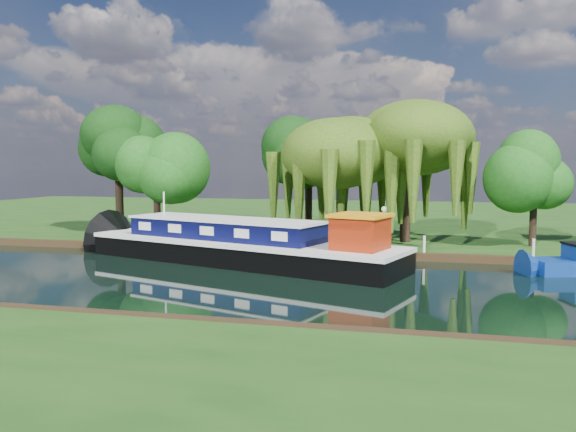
# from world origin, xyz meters

# --- Properties ---
(ground) EXTENTS (120.00, 120.00, 0.00)m
(ground) POSITION_xyz_m (0.00, 0.00, 0.00)
(ground) COLOR black
(far_bank) EXTENTS (120.00, 52.00, 0.45)m
(far_bank) POSITION_xyz_m (0.00, 34.00, 0.23)
(far_bank) COLOR #183B10
(far_bank) RESTS_ON ground
(dutch_barge) EXTENTS (19.92, 10.19, 4.12)m
(dutch_barge) POSITION_xyz_m (-7.15, 4.92, 1.02)
(dutch_barge) COLOR black
(dutch_barge) RESTS_ON ground
(red_dinghy) EXTENTS (3.75, 3.19, 0.66)m
(red_dinghy) POSITION_xyz_m (-5.92, 6.02, 0.00)
(red_dinghy) COLOR maroon
(red_dinghy) RESTS_ON ground
(willow_left) EXTENTS (6.65, 6.65, 7.96)m
(willow_left) POSITION_xyz_m (-2.56, 12.73, 6.23)
(willow_left) COLOR black
(willow_left) RESTS_ON far_bank
(willow_right) EXTENTS (7.15, 7.15, 8.71)m
(willow_right) POSITION_xyz_m (1.72, 13.22, 6.80)
(willow_right) COLOR black
(willow_right) RESTS_ON far_bank
(tree_far_left) EXTENTS (4.54, 4.54, 7.31)m
(tree_far_left) POSITION_xyz_m (-16.17, 12.39, 5.46)
(tree_far_left) COLOR black
(tree_far_left) RESTS_ON far_bank
(tree_far_back) EXTENTS (5.26, 5.26, 8.84)m
(tree_far_back) POSITION_xyz_m (-20.41, 14.40, 6.62)
(tree_far_back) COLOR black
(tree_far_back) RESTS_ON far_bank
(tree_far_mid) EXTENTS (5.06, 5.06, 8.27)m
(tree_far_mid) POSITION_xyz_m (-6.05, 18.60, 6.16)
(tree_far_mid) COLOR black
(tree_far_mid) RESTS_ON far_bank
(tree_far_right) EXTENTS (3.88, 3.88, 6.34)m
(tree_far_right) POSITION_xyz_m (9.73, 12.94, 4.83)
(tree_far_right) COLOR black
(tree_far_right) RESTS_ON far_bank
(lamppost) EXTENTS (0.36, 0.36, 2.56)m
(lamppost) POSITION_xyz_m (0.50, 10.50, 2.42)
(lamppost) COLOR silver
(lamppost) RESTS_ON far_bank
(mooring_posts) EXTENTS (19.16, 0.16, 1.00)m
(mooring_posts) POSITION_xyz_m (-0.50, 8.40, 0.95)
(mooring_posts) COLOR silver
(mooring_posts) RESTS_ON far_bank
(reeds_near) EXTENTS (33.70, 1.50, 1.10)m
(reeds_near) POSITION_xyz_m (6.87, -7.57, 0.55)
(reeds_near) COLOR #205115
(reeds_near) RESTS_ON ground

